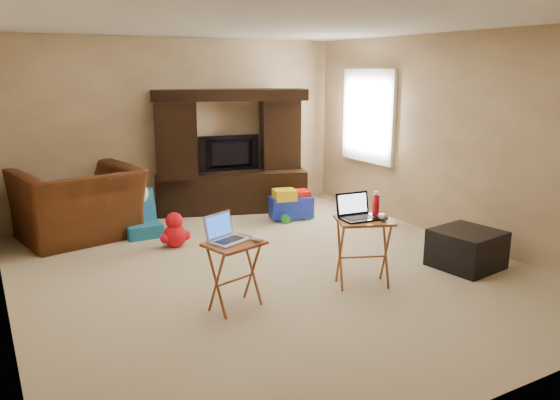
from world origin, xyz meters
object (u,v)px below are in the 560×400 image
entertainment_center (231,151)px  mouse_left (257,239)px  tray_table_right (363,253)px  tray_table_left (235,276)px  laptop_right (360,207)px  mouse_right (383,218)px  recliner (79,204)px  ottoman (467,249)px  push_toy (291,203)px  water_bottle (376,205)px  television (231,154)px  child_rocker (142,214)px  plush_toy (175,229)px  laptop_left (229,229)px

entertainment_center → mouse_left: size_ratio=17.65×
tray_table_right → tray_table_left: bearing=-163.7°
laptop_right → mouse_right: bearing=-33.8°
recliner → entertainment_center: bearing=176.7°
ottoman → push_toy: bearing=104.2°
entertainment_center → tray_table_left: 3.48m
tray_table_left → water_bottle: 1.58m
television → tray_table_right: bearing=98.1°
child_rocker → tray_table_left: tray_table_left is taller
television → entertainment_center: bearing=99.7°
television → laptop_right: 3.26m
television → plush_toy: size_ratio=2.12×
tray_table_left → entertainment_center: bearing=50.8°
television → ottoman: (1.19, -3.42, -0.66)m
laptop_left → mouse_right: bearing=-32.8°
child_rocker → tray_table_right: bearing=-61.7°
mouse_right → mouse_left: bearing=171.7°
push_toy → plush_toy: bearing=-154.5°
child_rocker → push_toy: size_ratio=0.98×
laptop_right → child_rocker: bearing=123.4°
entertainment_center → plush_toy: size_ratio=5.10×
child_rocker → plush_toy: bearing=-70.5°
push_toy → ottoman: bearing=-62.5°
entertainment_center → laptop_left: size_ratio=6.85×
recliner → mouse_left: bearing=97.8°
television → mouse_left: bearing=79.1°
mouse_left → water_bottle: size_ratio=0.60×
recliner → laptop_right: (2.08, -2.92, 0.35)m
plush_toy → mouse_right: 2.59m
plush_toy → mouse_right: (1.34, -2.16, 0.48)m
push_toy → mouse_right: mouse_right is taller
entertainment_center → tray_table_left: size_ratio=3.59×
television → mouse_right: television is taller
ottoman → mouse_right: size_ratio=4.61×
television → recliner: size_ratio=0.67×
mouse_right → child_rocker: bearing=119.2°
recliner → child_rocker: (0.70, -0.27, -0.15)m
recliner → ottoman: 4.60m
recliner → laptop_left: (0.79, -2.78, 0.29)m
television → mouse_left: 3.44m
television → water_bottle: bearing=101.6°
television → laptop_right: television is taller
laptop_right → television: bearing=93.4°
tray_table_left → laptop_right: bearing=-20.3°
ottoman → mouse_left: size_ratio=5.07×
plush_toy → push_toy: size_ratio=0.72×
ottoman → mouse_left: mouse_left is taller
tray_table_left → mouse_right: 1.51m
child_rocker → mouse_left: size_ratio=4.71×
recliner → water_bottle: (2.32, -2.86, 0.33)m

